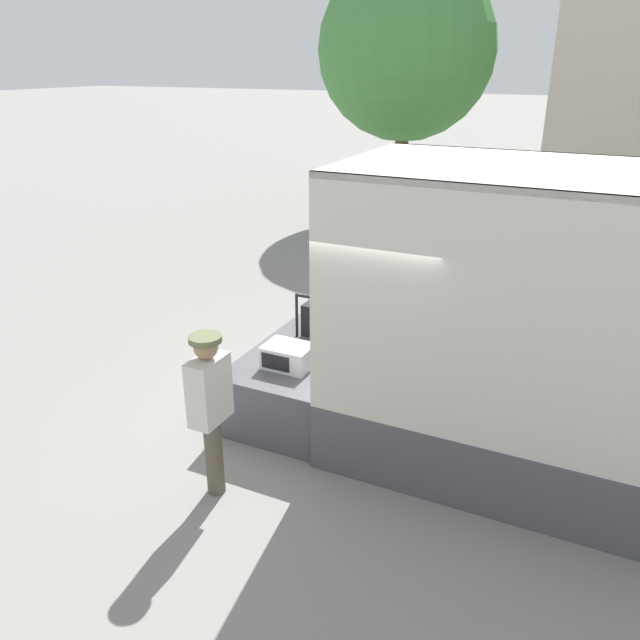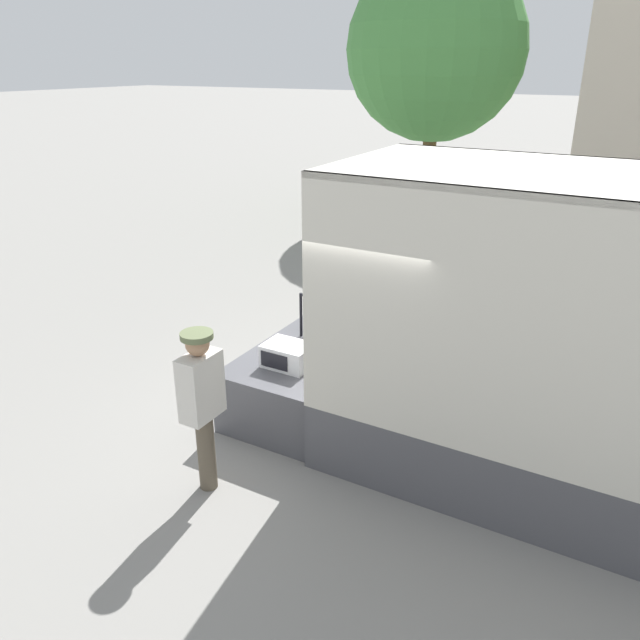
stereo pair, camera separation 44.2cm
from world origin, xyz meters
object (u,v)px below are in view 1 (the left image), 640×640
(worker_person, at_px, (210,400))
(portable_generator, at_px, (325,319))
(street_tree, at_px, (406,50))
(microwave, at_px, (288,356))

(worker_person, bearing_deg, portable_generator, 88.89)
(worker_person, bearing_deg, street_tree, 100.59)
(portable_generator, distance_m, street_tree, 10.68)
(portable_generator, height_order, worker_person, worker_person)
(worker_person, bearing_deg, microwave, 87.79)
(worker_person, height_order, street_tree, street_tree)
(street_tree, bearing_deg, portable_generator, -76.58)
(microwave, distance_m, worker_person, 1.47)
(microwave, height_order, portable_generator, portable_generator)
(portable_generator, xyz_separation_m, worker_person, (-0.05, -2.47, 0.08))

